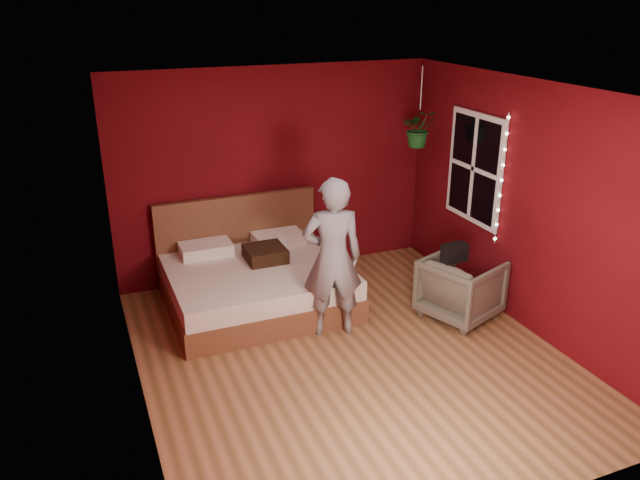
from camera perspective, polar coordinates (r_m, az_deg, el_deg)
The scene contains 10 objects.
floor at distance 6.35m, azimuth 2.74°, elevation -10.45°, with size 4.50×4.50×0.00m, color #99633D.
room_walls at distance 5.64m, azimuth 3.04°, elevation 4.16°, with size 4.04×4.54×2.62m.
window at distance 7.41m, azimuth 13.95°, elevation 6.38°, with size 0.05×0.97×1.27m.
fairy_lights at distance 7.00m, azimuth 16.26°, elevation 5.26°, with size 0.04×0.04×1.45m.
bed at distance 7.24m, azimuth -5.96°, elevation -3.71°, with size 1.99×1.69×1.10m.
person at distance 6.36m, azimuth 1.14°, elevation -1.66°, with size 0.62×0.41×1.71m, color gray.
armchair at distance 7.06m, azimuth 12.75°, elevation -4.31°, with size 0.74×0.76×0.69m, color #696353.
handbag at distance 6.82m, azimuth 12.20°, elevation -1.13°, with size 0.27×0.14×0.19m, color black.
throw_pillow at distance 7.21m, azimuth -5.04°, elevation -1.25°, with size 0.44×0.44×0.16m, color #331C11.
hanging_plant at distance 7.58m, azimuth 9.04°, elevation 10.05°, with size 0.50×0.48×0.94m.
Camera 1 is at (-2.31, -4.86, 3.37)m, focal length 35.00 mm.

